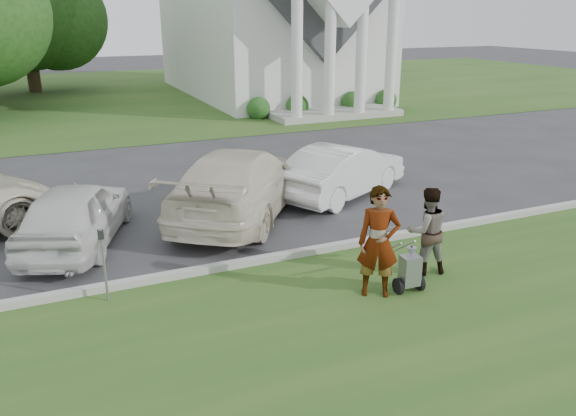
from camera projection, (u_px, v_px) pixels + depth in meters
ground at (279, 273)px, 10.62m from camera, size 120.00×120.00×0.00m
grass_strip at (360, 357)px, 8.02m from camera, size 80.00×7.00×0.01m
church_lawn at (108, 94)px, 34.01m from camera, size 80.00×30.00×0.01m
curb at (269, 259)px, 11.08m from camera, size 80.00×0.18×0.15m
tree_back at (24, 12)px, 33.53m from camera, size 9.61×7.60×8.89m
striping_cart at (409, 271)px, 9.79m from camera, size 0.52×1.01×0.92m
person_left at (379, 243)px, 9.50m from camera, size 0.85×0.75×1.95m
person_right at (426, 231)px, 10.39m from camera, size 0.93×0.79×1.67m
parking_meter_near at (103, 256)px, 9.32m from camera, size 0.10×0.09×1.34m
car_b at (76, 213)px, 11.77m from camera, size 2.93×4.36×1.38m
car_c at (240, 182)px, 13.49m from camera, size 5.16×5.85×1.63m
car_d at (343, 170)px, 14.95m from camera, size 4.43×3.29×1.39m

